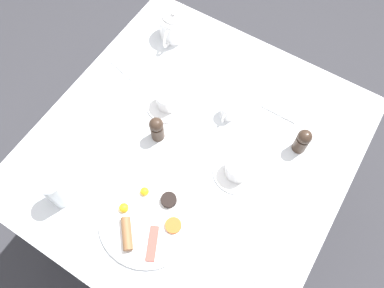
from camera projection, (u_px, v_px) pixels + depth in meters
The scene contains 15 objects.
ground_plane at pixel (192, 206), 1.89m from camera, with size 8.00×8.00×0.00m, color #333338.
table at pixel (192, 155), 1.31m from camera, with size 1.05×1.00×0.71m.
breakfast_plate at pixel (148, 218), 1.13m from camera, with size 0.31×0.31×0.04m.
teapot_near at pixel (174, 25), 1.41m from camera, with size 0.20×0.12×0.12m.
teacup_with_saucer_left at pixel (237, 169), 1.18m from camera, with size 0.16×0.16×0.07m.
teacup_with_saucer_right at pixel (168, 100), 1.29m from camera, with size 0.16×0.16×0.07m.
water_glass_tall at pixel (56, 190), 1.11m from camera, with size 0.07×0.07×0.14m.
creamer_jug at pixel (229, 111), 1.28m from camera, with size 0.08×0.06×0.06m.
pepper_grinder at pixel (303, 141), 1.20m from camera, with size 0.05×0.05×0.10m.
salt_grinder at pixel (157, 129), 1.22m from camera, with size 0.05×0.05×0.10m.
napkin_folded at pixel (288, 96), 1.33m from camera, with size 0.17×0.13×0.01m.
fork_by_plate at pixel (97, 121), 1.29m from camera, with size 0.14×0.14×0.00m.
knife_by_plate at pixel (128, 75), 1.37m from camera, with size 0.06×0.19×0.00m.
spoon_for_tea at pixel (217, 78), 1.37m from camera, with size 0.17×0.02×0.00m.
fork_spare at pixel (258, 285), 1.06m from camera, with size 0.15×0.11×0.00m.
Camera 1 is at (0.45, 0.28, 1.84)m, focal length 35.00 mm.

